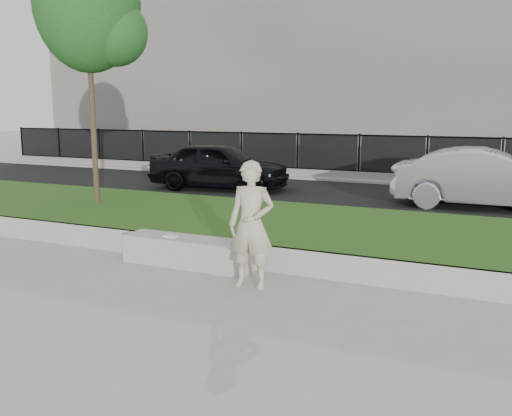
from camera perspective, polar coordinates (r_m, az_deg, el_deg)
The scene contains 13 objects.
ground at distance 8.38m, azimuth -7.78°, elevation -7.30°, with size 90.00×90.00×0.00m, color gray.
grass_bank at distance 10.88m, azimuth 0.81°, elevation -2.08°, with size 34.00×4.00×0.40m, color #16360D.
grass_kerb at distance 9.18m, azimuth -4.27°, elevation -4.40°, with size 34.00×0.08×0.40m, color gray.
street at distance 16.01m, azimuth 8.98°, elevation 1.06°, with size 34.00×7.00×0.04m, color black.
far_pavement at distance 20.32m, azimuth 12.56°, elevation 2.95°, with size 34.00×3.00×0.12m, color gray.
iron_fence at distance 19.30m, azimuth 11.96°, elevation 4.05°, with size 32.00×0.30×1.50m.
building_facade at distance 27.17m, azimuth 16.37°, elevation 14.96°, with size 34.00×10.00×10.00m, color #646057.
stone_bench at distance 9.13m, azimuth -6.73°, elevation -4.37°, with size 2.19×0.55×0.45m, color gray.
man at distance 7.87m, azimuth -0.48°, elevation -1.68°, with size 0.65×0.42×1.77m, color #BDAF91.
book at distance 9.20m, azimuth -8.55°, elevation -2.80°, with size 0.21×0.15×0.02m, color silver.
young_tree at distance 13.08m, azimuth -16.11°, elevation 18.67°, with size 2.32×2.22×5.68m.
car_dark at distance 17.19m, azimuth -3.67°, elevation 4.25°, with size 1.69×4.20×1.43m, color black.
car_silver at distance 14.99m, azimuth 22.14°, elevation 2.74°, with size 1.55×4.44×1.46m, color #9C9EA5.
Camera 1 is at (4.40, -6.69, 2.49)m, focal length 40.00 mm.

